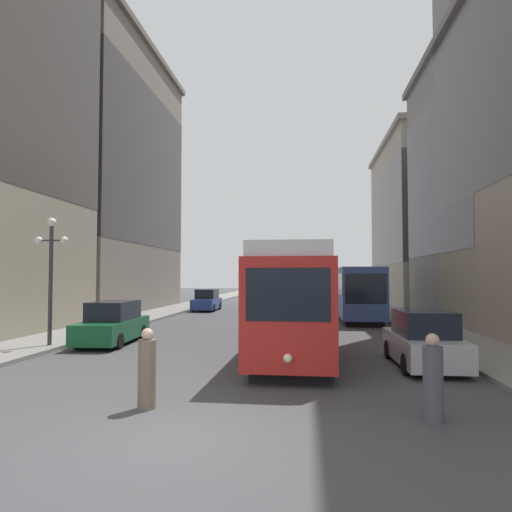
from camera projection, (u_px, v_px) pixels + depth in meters
The scene contains 13 objects.
ground_plane at pixel (177, 439), 8.21m from camera, with size 200.00×200.00×0.00m, color #424244.
sidewalk_left at pixel (201, 303), 48.91m from camera, with size 3.14×120.00×0.15m, color gray.
sidewalk_right at pixel (372, 304), 46.94m from camera, with size 3.14×120.00×0.15m, color gray.
streetcar at pixel (297, 296), 18.39m from camera, with size 2.85×13.32×3.89m.
transit_bus at pixel (356, 290), 31.20m from camera, with size 2.65×11.32×3.45m.
parked_car_left_near at pixel (207, 301), 38.56m from camera, with size 1.92×4.51×1.82m.
parked_car_left_mid at pixel (113, 324), 19.88m from camera, with size 2.05×4.88×1.82m.
parked_car_right_far at pixel (423, 341), 14.75m from camera, with size 1.94×4.41×1.82m.
pedestrian_crossing_near at pixel (147, 371), 10.13m from camera, with size 0.39×0.39×1.76m.
pedestrian_crossing_far at pixel (433, 380), 9.21m from camera, with size 0.40×0.40×1.76m.
lamp_post_left_near at pixel (51, 261), 18.51m from camera, with size 1.41×0.36×5.13m.
building_left_corner at pixel (89, 175), 38.61m from camera, with size 11.50×18.87×22.20m.
building_right_midblock at pixel (441, 220), 47.70m from camera, with size 12.08×19.01×16.96m.
Camera 1 is at (2.33, -8.13, 2.93)m, focal length 32.13 mm.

